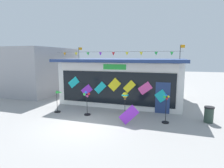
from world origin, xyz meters
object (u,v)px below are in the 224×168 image
Objects in this scene: wind_spinner_center_right at (166,108)px; wind_spinner_left at (87,101)px; trash_bin at (209,114)px; kite_shop_building at (125,80)px; wind_spinner_center_left at (125,99)px; wind_spinner_far_left at (58,100)px; display_kite_on_ground at (129,115)px.

wind_spinner_left is at bearing -179.22° from wind_spinner_center_right.
wind_spinner_center_right is 2.44m from trash_bin.
kite_shop_building is at bearing 127.08° from wind_spinner_center_right.
trash_bin is (5.73, -3.74, -1.28)m from kite_shop_building.
wind_spinner_center_left reaches higher than trash_bin.
wind_spinner_center_left is 1.79× the size of trash_bin.
wind_spinner_left is at bearing 1.29° from wind_spinner_far_left.
wind_spinner_center_right is at bearing 0.94° from wind_spinner_far_left.
wind_spinner_left is at bearing 164.09° from display_kite_on_ground.
wind_spinner_far_left reaches higher than display_kite_on_ground.
wind_spinner_far_left is (-3.22, -4.69, -0.92)m from kite_shop_building.
trash_bin is (6.94, 0.91, -0.43)m from wind_spinner_left.
trash_bin is (4.54, 0.89, -0.76)m from wind_spinner_center_left.
wind_spinner_far_left is 0.88× the size of wind_spinner_center_right.
display_kite_on_ground is (2.83, -0.81, -0.33)m from wind_spinner_left.
kite_shop_building is at bearing 55.56° from wind_spinner_far_left.
trash_bin is 4.45m from display_kite_on_ground.
wind_spinner_center_left is at bearing 0.88° from wind_spinner_far_left.
kite_shop_building is at bearing 106.51° from display_kite_on_ground.
kite_shop_building is 4.88m from wind_spinner_left.
trash_bin is 0.89× the size of display_kite_on_ground.
wind_spinner_left is 0.96× the size of wind_spinner_center_left.
trash_bin is at bearing 7.47° from wind_spinner_left.
wind_spinner_center_left is (2.41, 0.02, 0.33)m from wind_spinner_left.
wind_spinner_center_right is at bearing -52.92° from kite_shop_building.
wind_spinner_far_left is at bearing -179.12° from wind_spinner_center_left.
display_kite_on_ground is at bearing -15.91° from wind_spinner_left.
display_kite_on_ground is at bearing -73.49° from kite_shop_building.
wind_spinner_center_left reaches higher than display_kite_on_ground.
kite_shop_building reaches higher than wind_spinner_left.
wind_spinner_left is at bearing -179.45° from wind_spinner_center_left.
kite_shop_building is 5.82m from wind_spinner_center_right.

